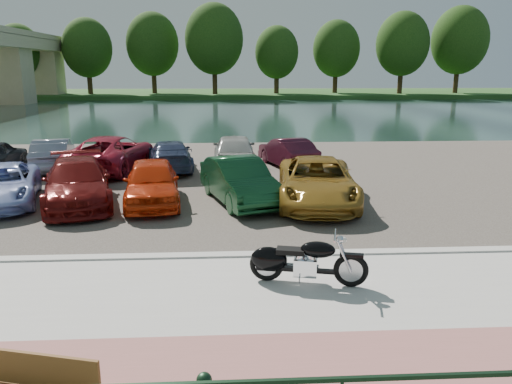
# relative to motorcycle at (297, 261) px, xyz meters

# --- Properties ---
(ground) EXTENTS (200.00, 200.00, 0.00)m
(ground) POSITION_rel_motorcycle_xyz_m (-0.12, -0.44, -0.56)
(ground) COLOR #595447
(ground) RESTS_ON ground
(promenade) EXTENTS (60.00, 6.00, 0.10)m
(promenade) POSITION_rel_motorcycle_xyz_m (-0.12, -1.44, -0.51)
(promenade) COLOR #B9B5AE
(promenade) RESTS_ON ground
(pink_path) EXTENTS (60.00, 2.00, 0.01)m
(pink_path) POSITION_rel_motorcycle_xyz_m (-0.12, -2.94, -0.46)
(pink_path) COLOR #9D5F58
(pink_path) RESTS_ON promenade
(kerb) EXTENTS (60.00, 0.30, 0.14)m
(kerb) POSITION_rel_motorcycle_xyz_m (-0.12, 1.56, -0.49)
(kerb) COLOR #B9B5AE
(kerb) RESTS_ON ground
(parking_lot) EXTENTS (60.00, 18.00, 0.04)m
(parking_lot) POSITION_rel_motorcycle_xyz_m (-0.12, 10.56, -0.54)
(parking_lot) COLOR #3F3933
(parking_lot) RESTS_ON ground
(river) EXTENTS (120.00, 40.00, 0.00)m
(river) POSITION_rel_motorcycle_xyz_m (-0.12, 39.56, -0.56)
(river) COLOR #182C29
(river) RESTS_ON ground
(far_bank) EXTENTS (120.00, 24.00, 0.60)m
(far_bank) POSITION_rel_motorcycle_xyz_m (-0.12, 71.56, -0.26)
(far_bank) COLOR #204318
(far_bank) RESTS_ON ground
(far_trees) EXTENTS (70.25, 10.68, 12.52)m
(far_trees) POSITION_rel_motorcycle_xyz_m (4.23, 65.35, 6.93)
(far_trees) COLOR #322112
(far_trees) RESTS_ON far_bank
(motorcycle) EXTENTS (2.30, 0.90, 1.05)m
(motorcycle) POSITION_rel_motorcycle_xyz_m (0.00, 0.00, 0.00)
(motorcycle) COLOR black
(motorcycle) RESTS_ON promenade
(car_2) EXTENTS (3.25, 4.89, 1.25)m
(car_2) POSITION_rel_motorcycle_xyz_m (-8.46, 6.56, 0.10)
(car_2) COLOR #9DADE5
(car_2) RESTS_ON parking_lot
(car_3) EXTENTS (3.22, 5.22, 1.41)m
(car_3) POSITION_rel_motorcycle_xyz_m (-6.07, 6.42, 0.18)
(car_3) COLOR #5E0E0D
(car_3) RESTS_ON parking_lot
(car_4) EXTENTS (2.19, 4.31, 1.41)m
(car_4) POSITION_rel_motorcycle_xyz_m (-3.74, 6.36, 0.18)
(car_4) COLOR red
(car_4) RESTS_ON parking_lot
(car_5) EXTENTS (2.71, 4.54, 1.41)m
(car_5) POSITION_rel_motorcycle_xyz_m (-0.98, 6.38, 0.19)
(car_5) COLOR #113E1F
(car_5) RESTS_ON parking_lot
(car_6) EXTENTS (2.89, 5.36, 1.43)m
(car_6) POSITION_rel_motorcycle_xyz_m (1.46, 6.09, 0.19)
(car_6) COLOR olive
(car_6) RESTS_ON parking_lot
(car_9) EXTENTS (2.21, 4.24, 1.33)m
(car_9) POSITION_rel_motorcycle_xyz_m (-8.68, 12.07, 0.14)
(car_9) COLOR slate
(car_9) RESTS_ON parking_lot
(car_10) EXTENTS (3.21, 5.63, 1.48)m
(car_10) POSITION_rel_motorcycle_xyz_m (-6.21, 11.79, 0.22)
(car_10) COLOR maroon
(car_10) RESTS_ON parking_lot
(car_11) EXTENTS (2.40, 4.53, 1.25)m
(car_11) POSITION_rel_motorcycle_xyz_m (-3.77, 11.80, 0.10)
(car_11) COLOR navy
(car_11) RESTS_ON parking_lot
(car_12) EXTENTS (1.82, 4.45, 1.51)m
(car_12) POSITION_rel_motorcycle_xyz_m (-1.07, 11.97, 0.24)
(car_12) COLOR #AEAEA9
(car_12) RESTS_ON parking_lot
(car_13) EXTENTS (2.43, 4.07, 1.27)m
(car_13) POSITION_rel_motorcycle_xyz_m (1.26, 12.29, 0.11)
(car_13) COLOR #411120
(car_13) RESTS_ON parking_lot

